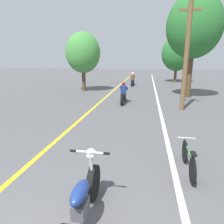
{
  "coord_description": "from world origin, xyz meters",
  "views": [
    {
      "loc": [
        1.24,
        -1.48,
        2.63
      ],
      "look_at": [
        0.09,
        5.04,
        0.9
      ],
      "focal_mm": 32.0,
      "sensor_mm": 36.0,
      "label": 1
    }
  ],
  "objects": [
    {
      "name": "motorcycle_rider_lead",
      "position": [
        -0.2,
        10.82,
        0.5
      ],
      "size": [
        0.5,
        2.09,
        1.33
      ],
      "color": "black",
      "rests_on": "ground"
    },
    {
      "name": "roadside_tree_right_far",
      "position": [
        4.57,
        24.19,
        3.39
      ],
      "size": [
        3.58,
        3.22,
        5.46
      ],
      "color": "#513A23",
      "rests_on": "ground"
    },
    {
      "name": "motorcycle_foreground",
      "position": [
        0.29,
        1.09,
        0.45
      ],
      "size": [
        0.72,
        2.19,
        1.08
      ],
      "color": "black",
      "rests_on": "ground"
    },
    {
      "name": "motorcycle_rider_far",
      "position": [
        -0.31,
        19.9,
        0.52
      ],
      "size": [
        0.5,
        2.14,
        1.37
      ],
      "color": "black",
      "rests_on": "ground"
    },
    {
      "name": "lane_stripe_center",
      "position": [
        -1.7,
        13.04,
        0.0
      ],
      "size": [
        0.14,
        48.0,
        0.01
      ],
      "primitive_type": "cube",
      "color": "yellow",
      "rests_on": "ground"
    },
    {
      "name": "roadside_tree_right_near",
      "position": [
        4.16,
        13.54,
        4.8
      ],
      "size": [
        3.68,
        3.31,
        6.93
      ],
      "color": "#513A23",
      "rests_on": "ground"
    },
    {
      "name": "bicycle_parked",
      "position": [
        2.29,
        3.11,
        0.33
      ],
      "size": [
        0.44,
        1.58,
        0.71
      ],
      "color": "black",
      "rests_on": "ground"
    },
    {
      "name": "lane_stripe_edge",
      "position": [
        1.98,
        13.04,
        0.0
      ],
      "size": [
        0.14,
        48.0,
        0.01
      ],
      "primitive_type": "cube",
      "color": "white",
      "rests_on": "ground"
    },
    {
      "name": "utility_pole",
      "position": [
        3.14,
        9.54,
        2.88
      ],
      "size": [
        1.1,
        0.24,
        5.59
      ],
      "color": "brown",
      "rests_on": "ground"
    },
    {
      "name": "roadside_tree_left",
      "position": [
        -4.22,
        15.32,
        3.21
      ],
      "size": [
        2.93,
        2.63,
        4.91
      ],
      "color": "#513A23",
      "rests_on": "ground"
    }
  ]
}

